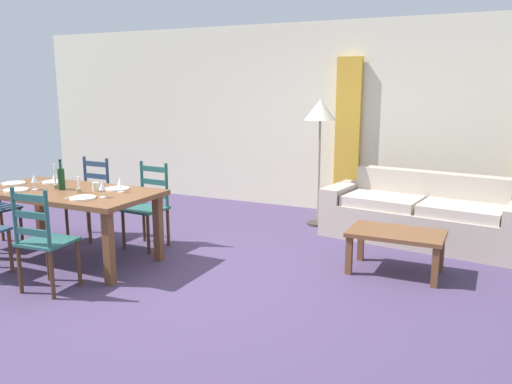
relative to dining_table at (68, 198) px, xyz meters
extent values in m
cube|color=#453657|center=(1.33, 0.09, -0.67)|extent=(9.60, 9.60, 0.02)
cube|color=beige|center=(1.33, 3.39, 0.69)|extent=(9.60, 0.16, 2.70)
cube|color=gold|center=(2.05, 3.25, 0.44)|extent=(0.35, 0.08, 2.20)
cube|color=brown|center=(0.00, 0.00, 0.06)|extent=(1.90, 0.96, 0.05)
cube|color=brown|center=(0.85, -0.38, -0.31)|extent=(0.08, 0.08, 0.70)
cube|color=brown|center=(-0.85, 0.38, -0.31)|extent=(0.08, 0.08, 0.70)
cube|color=brown|center=(0.85, 0.38, -0.31)|extent=(0.08, 0.08, 0.70)
cylinder|color=#4F311C|center=(-0.25, -0.55, -0.45)|extent=(0.04, 0.04, 0.43)
cube|color=#255551|center=(0.44, -0.70, -0.22)|extent=(0.45, 0.43, 0.03)
cylinder|color=#4F311C|center=(0.25, -0.54, -0.45)|extent=(0.04, 0.04, 0.43)
cylinder|color=#4F311C|center=(0.61, -0.52, -0.45)|extent=(0.04, 0.04, 0.43)
cylinder|color=#4F311C|center=(0.27, -0.88, -0.45)|extent=(0.04, 0.04, 0.43)
cylinder|color=#4F311C|center=(0.63, -0.86, -0.45)|extent=(0.04, 0.04, 0.43)
cylinder|color=#255551|center=(0.27, -0.88, 0.05)|extent=(0.04, 0.04, 0.50)
cylinder|color=#255551|center=(0.63, -0.86, 0.05)|extent=(0.04, 0.04, 0.50)
cube|color=#255551|center=(0.45, -0.87, -0.08)|extent=(0.38, 0.05, 0.06)
cube|color=#255551|center=(0.45, -0.87, 0.07)|extent=(0.38, 0.05, 0.06)
cube|color=#255551|center=(0.45, -0.87, 0.22)|extent=(0.38, 0.05, 0.06)
cube|color=#2B3F58|center=(-0.41, 0.70, -0.22)|extent=(0.43, 0.41, 0.03)
cylinder|color=#4F311C|center=(-0.23, 0.53, -0.45)|extent=(0.04, 0.04, 0.43)
cylinder|color=#4F311C|center=(-0.59, 0.54, -0.45)|extent=(0.04, 0.04, 0.43)
cylinder|color=#4F311C|center=(-0.23, 0.87, -0.45)|extent=(0.04, 0.04, 0.43)
cylinder|color=#4F311C|center=(-0.59, 0.88, -0.45)|extent=(0.04, 0.04, 0.43)
cylinder|color=#2B3F58|center=(-0.23, 0.87, 0.05)|extent=(0.04, 0.04, 0.50)
cylinder|color=#2B3F58|center=(-0.59, 0.88, 0.05)|extent=(0.04, 0.04, 0.50)
cube|color=#2B3F58|center=(-0.41, 0.87, -0.08)|extent=(0.38, 0.03, 0.06)
cube|color=#2B3F58|center=(-0.41, 0.87, 0.07)|extent=(0.38, 0.03, 0.06)
cube|color=#2B3F58|center=(-0.41, 0.87, 0.22)|extent=(0.38, 0.03, 0.06)
cube|color=#23554E|center=(0.45, 0.69, -0.22)|extent=(0.45, 0.43, 0.03)
cylinder|color=#4F311C|center=(0.62, 0.51, -0.45)|extent=(0.04, 0.04, 0.43)
cylinder|color=#4F311C|center=(0.26, 0.53, -0.45)|extent=(0.04, 0.04, 0.43)
cylinder|color=#4F311C|center=(0.64, 0.84, -0.45)|extent=(0.04, 0.04, 0.43)
cylinder|color=#4F311C|center=(0.28, 0.87, -0.45)|extent=(0.04, 0.04, 0.43)
cylinder|color=#23554E|center=(0.64, 0.84, 0.05)|extent=(0.04, 0.04, 0.50)
cylinder|color=#23554E|center=(0.28, 0.87, 0.05)|extent=(0.04, 0.04, 0.50)
cube|color=#23554E|center=(0.46, 0.86, -0.08)|extent=(0.38, 0.05, 0.06)
cube|color=#23554E|center=(0.46, 0.86, 0.07)|extent=(0.38, 0.05, 0.06)
cube|color=#23554E|center=(0.46, 0.86, 0.22)|extent=(0.38, 0.05, 0.06)
cylinder|color=#4F311C|center=(-0.91, 0.15, -0.45)|extent=(0.04, 0.04, 0.43)
cylinder|color=#4F311C|center=(-1.25, 0.16, -0.45)|extent=(0.04, 0.04, 0.43)
cylinder|color=white|center=(-0.45, -0.25, 0.10)|extent=(0.24, 0.24, 0.02)
cube|color=silver|center=(-0.60, -0.25, 0.09)|extent=(0.02, 0.17, 0.01)
cylinder|color=white|center=(0.45, -0.25, 0.10)|extent=(0.24, 0.24, 0.02)
cube|color=silver|center=(0.30, -0.25, 0.09)|extent=(0.02, 0.17, 0.01)
cylinder|color=white|center=(-0.45, 0.25, 0.10)|extent=(0.24, 0.24, 0.02)
cube|color=silver|center=(-0.60, 0.25, 0.09)|extent=(0.02, 0.17, 0.01)
cylinder|color=white|center=(0.45, 0.25, 0.10)|extent=(0.24, 0.24, 0.02)
cube|color=silver|center=(0.30, 0.25, 0.09)|extent=(0.02, 0.17, 0.01)
cylinder|color=white|center=(-0.78, 0.00, 0.10)|extent=(0.24, 0.24, 0.02)
cube|color=silver|center=(-0.93, 0.00, 0.09)|extent=(0.03, 0.17, 0.01)
cylinder|color=#143819|center=(-0.07, 0.00, 0.20)|extent=(0.07, 0.07, 0.22)
cylinder|color=#143819|center=(-0.07, 0.00, 0.35)|extent=(0.02, 0.02, 0.08)
cylinder|color=black|center=(-0.07, 0.00, 0.39)|extent=(0.03, 0.03, 0.02)
cylinder|color=white|center=(-0.32, -0.12, 0.09)|extent=(0.06, 0.06, 0.01)
cylinder|color=white|center=(-0.32, -0.12, 0.13)|extent=(0.01, 0.01, 0.07)
cone|color=white|center=(-0.32, -0.12, 0.21)|extent=(0.06, 0.06, 0.08)
cylinder|color=white|center=(0.58, -0.12, 0.09)|extent=(0.06, 0.06, 0.01)
cylinder|color=white|center=(0.58, -0.12, 0.13)|extent=(0.01, 0.01, 0.07)
cone|color=white|center=(0.58, -0.12, 0.21)|extent=(0.06, 0.06, 0.08)
cylinder|color=white|center=(-0.31, 0.15, 0.09)|extent=(0.06, 0.06, 0.01)
cylinder|color=white|center=(-0.31, 0.15, 0.13)|extent=(0.01, 0.01, 0.07)
cone|color=white|center=(-0.31, 0.15, 0.21)|extent=(0.06, 0.06, 0.08)
cylinder|color=white|center=(0.57, 0.15, 0.09)|extent=(0.06, 0.06, 0.01)
cylinder|color=white|center=(0.57, 0.15, 0.13)|extent=(0.01, 0.01, 0.07)
cone|color=white|center=(0.57, 0.15, 0.21)|extent=(0.06, 0.06, 0.08)
cylinder|color=beige|center=(0.30, 0.09, 0.13)|extent=(0.07, 0.07, 0.09)
cylinder|color=#998C66|center=(-0.18, 0.02, 0.11)|extent=(0.05, 0.05, 0.04)
cylinder|color=white|center=(-0.18, 0.02, 0.24)|extent=(0.02, 0.02, 0.22)
cylinder|color=#998C66|center=(0.20, -0.04, 0.11)|extent=(0.05, 0.05, 0.04)
cylinder|color=white|center=(0.20, -0.04, 0.19)|extent=(0.02, 0.02, 0.13)
cube|color=#AE9F90|center=(3.25, 2.22, -0.46)|extent=(1.90, 1.05, 0.40)
cube|color=#AE9F90|center=(3.29, 2.52, -0.26)|extent=(1.81, 0.45, 0.80)
cube|color=#AE9F90|center=(2.24, 2.36, -0.37)|extent=(0.35, 0.83, 0.58)
cube|color=#C3B3A1|center=(3.69, 2.10, -0.20)|extent=(0.94, 0.76, 0.12)
cube|color=#C3B3A1|center=(2.79, 2.23, -0.20)|extent=(0.94, 0.76, 0.12)
cube|color=brown|center=(3.17, 1.07, -0.26)|extent=(0.90, 0.56, 0.04)
cube|color=brown|center=(2.77, 0.84, -0.47)|extent=(0.06, 0.06, 0.38)
cube|color=brown|center=(3.57, 0.84, -0.47)|extent=(0.06, 0.06, 0.38)
cube|color=brown|center=(2.77, 1.30, -0.47)|extent=(0.06, 0.06, 0.38)
cube|color=brown|center=(3.57, 1.30, -0.47)|extent=(0.06, 0.06, 0.38)
cylinder|color=#332D28|center=(1.90, 2.47, -0.65)|extent=(0.28, 0.28, 0.03)
cylinder|color=gray|center=(1.90, 2.47, 0.04)|extent=(0.03, 0.03, 1.35)
cone|color=beige|center=(1.90, 2.47, 0.85)|extent=(0.40, 0.40, 0.26)
camera|label=1|loc=(4.01, -3.90, 1.14)|focal=36.36mm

